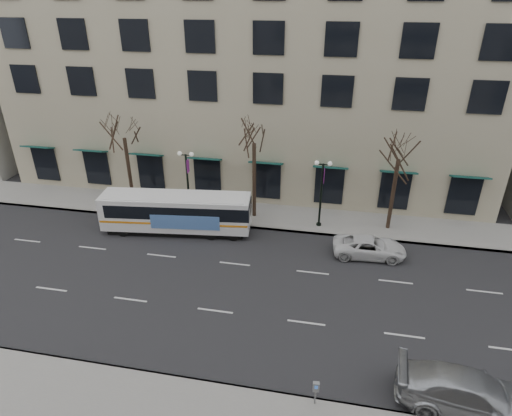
% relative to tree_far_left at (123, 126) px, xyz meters
% --- Properties ---
extents(ground, '(160.00, 160.00, 0.00)m').
position_rel_tree_far_left_xyz_m(ground, '(10.00, -8.80, -6.70)').
color(ground, black).
rests_on(ground, ground).
extents(sidewalk_far, '(80.00, 4.00, 0.15)m').
position_rel_tree_far_left_xyz_m(sidewalk_far, '(15.00, 0.20, -6.62)').
color(sidewalk_far, gray).
rests_on(sidewalk_far, ground).
extents(building_hotel, '(40.00, 20.00, 24.00)m').
position_rel_tree_far_left_xyz_m(building_hotel, '(8.00, 12.20, 5.30)').
color(building_hotel, tan).
rests_on(building_hotel, ground).
extents(tree_far_left, '(3.60, 3.60, 8.34)m').
position_rel_tree_far_left_xyz_m(tree_far_left, '(0.00, 0.00, 0.00)').
color(tree_far_left, black).
rests_on(tree_far_left, ground).
extents(tree_far_mid, '(3.60, 3.60, 8.55)m').
position_rel_tree_far_left_xyz_m(tree_far_mid, '(10.00, 0.00, 0.21)').
color(tree_far_mid, black).
rests_on(tree_far_mid, ground).
extents(tree_far_right, '(3.60, 3.60, 8.06)m').
position_rel_tree_far_left_xyz_m(tree_far_right, '(20.00, 0.00, -0.28)').
color(tree_far_right, black).
rests_on(tree_far_right, ground).
extents(lamp_post_left, '(1.22, 0.45, 5.21)m').
position_rel_tree_far_left_xyz_m(lamp_post_left, '(5.01, -0.60, -3.75)').
color(lamp_post_left, black).
rests_on(lamp_post_left, ground).
extents(lamp_post_right, '(1.22, 0.45, 5.21)m').
position_rel_tree_far_left_xyz_m(lamp_post_right, '(15.01, -0.60, -3.75)').
color(lamp_post_right, black).
rests_on(lamp_post_right, ground).
extents(city_bus, '(10.83, 3.54, 2.88)m').
position_rel_tree_far_left_xyz_m(city_bus, '(5.00, -3.15, -5.12)').
color(city_bus, white).
rests_on(city_bus, ground).
extents(silver_car, '(6.14, 3.01, 1.72)m').
position_rel_tree_far_left_xyz_m(silver_car, '(22.05, -15.00, -5.84)').
color(silver_car, '#A7AAAF').
rests_on(silver_car, ground).
extents(white_pickup, '(4.85, 2.48, 1.31)m').
position_rel_tree_far_left_xyz_m(white_pickup, '(18.48, -3.84, -6.04)').
color(white_pickup, white).
rests_on(white_pickup, ground).
extents(pay_station, '(0.28, 0.20, 1.21)m').
position_rel_tree_far_left_xyz_m(pay_station, '(15.78, -16.10, -5.67)').
color(pay_station, gray).
rests_on(pay_station, sidewalk_near).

